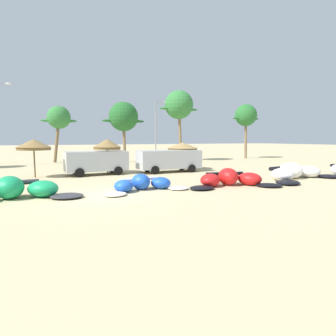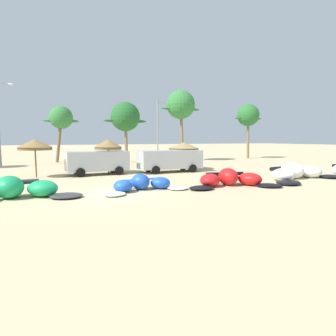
# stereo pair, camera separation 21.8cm
# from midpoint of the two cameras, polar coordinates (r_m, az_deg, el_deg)

# --- Properties ---
(ground_plane) EXTENTS (260.00, 260.00, 0.00)m
(ground_plane) POSITION_cam_midpoint_polar(r_m,az_deg,el_deg) (14.65, -12.02, -5.33)
(ground_plane) COLOR #C6B284
(kite_left) EXTENTS (6.45, 3.36, 1.08)m
(kite_left) POSITION_cam_midpoint_polar(r_m,az_deg,el_deg) (15.05, -28.81, -4.03)
(kite_left) COLOR #333338
(kite_left) RESTS_ON ground
(kite_left_of_center) EXTENTS (5.04, 2.48, 0.89)m
(kite_left_of_center) POSITION_cam_midpoint_polar(r_m,az_deg,el_deg) (15.64, -4.79, -3.24)
(kite_left_of_center) COLOR white
(kite_left_of_center) RESTS_ON ground
(kite_center) EXTENTS (5.80, 3.35, 1.05)m
(kite_center) POSITION_cam_midpoint_polar(r_m,az_deg,el_deg) (17.41, 12.72, -2.24)
(kite_center) COLOR black
(kite_center) RESTS_ON ground
(kite_right_of_center) EXTENTS (7.16, 3.93, 1.15)m
(kite_right_of_center) POSITION_cam_midpoint_polar(r_m,az_deg,el_deg) (21.83, 24.65, -0.90)
(kite_right_of_center) COLOR black
(kite_right_of_center) RESTS_ON ground
(beach_umbrella_middle) EXTENTS (2.43, 2.43, 2.80)m
(beach_umbrella_middle) POSITION_cam_midpoint_polar(r_m,az_deg,el_deg) (22.74, -24.90, 4.28)
(beach_umbrella_middle) COLOR brown
(beach_umbrella_middle) RESTS_ON ground
(beach_umbrella_near_palms) EXTENTS (2.28, 2.28, 2.80)m
(beach_umbrella_near_palms) POSITION_cam_midpoint_polar(r_m,az_deg,el_deg) (23.82, -11.68, 4.68)
(beach_umbrella_near_palms) COLOR brown
(beach_umbrella_near_palms) RESTS_ON ground
(beach_umbrella_outermost) EXTENTS (2.85, 2.85, 2.49)m
(beach_umbrella_outermost) POSITION_cam_midpoint_polar(r_m,az_deg,el_deg) (26.21, 3.41, 4.35)
(beach_umbrella_outermost) COLOR brown
(beach_umbrella_outermost) RESTS_ON ground
(parked_van) EXTENTS (5.36, 2.23, 1.84)m
(parked_van) POSITION_cam_midpoint_polar(r_m,az_deg,el_deg) (24.01, 0.41, 1.75)
(parked_van) COLOR #B2B7BC
(parked_van) RESTS_ON ground
(parked_car_second) EXTENTS (4.78, 2.35, 1.84)m
(parked_car_second) POSITION_cam_midpoint_polar(r_m,az_deg,el_deg) (22.96, -14.01, 1.39)
(parked_car_second) COLOR #B2B7BC
(parked_car_second) RESTS_ON ground
(palm_left_of_gap) EXTENTS (4.11, 2.74, 6.75)m
(palm_left_of_gap) POSITION_cam_midpoint_polar(r_m,az_deg,el_deg) (36.89, -20.52, 9.33)
(palm_left_of_gap) COLOR brown
(palm_left_of_gap) RESTS_ON ground
(palm_center_left) EXTENTS (5.24, 3.49, 7.22)m
(palm_center_left) POSITION_cam_midpoint_polar(r_m,az_deg,el_deg) (34.90, -8.37, 10.07)
(palm_center_left) COLOR #7F6647
(palm_center_left) RESTS_ON ground
(palm_center_right) EXTENTS (5.37, 3.58, 8.88)m
(palm_center_right) POSITION_cam_midpoint_polar(r_m,az_deg,el_deg) (36.53, 2.76, 12.45)
(palm_center_right) COLOR #7F6647
(palm_center_right) RESTS_ON ground
(palm_right_of_gap) EXTENTS (4.67, 3.12, 7.76)m
(palm_right_of_gap) POSITION_cam_midpoint_polar(r_m,az_deg,el_deg) (42.87, 15.94, 10.05)
(palm_right_of_gap) COLOR #7F6647
(palm_right_of_gap) RESTS_ON ground
(lamppost_west_center) EXTENTS (1.66, 0.24, 8.61)m
(lamppost_west_center) POSITION_cam_midpoint_polar(r_m,az_deg,el_deg) (34.27, -30.52, 8.42)
(lamppost_west_center) COLOR gray
(lamppost_west_center) RESTS_ON ground
(lamppost_east_center) EXTENTS (2.01, 0.24, 8.26)m
(lamppost_east_center) POSITION_cam_midpoint_polar(r_m,az_deg,el_deg) (41.67, -1.71, 8.43)
(lamppost_east_center) COLOR gray
(lamppost_east_center) RESTS_ON ground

